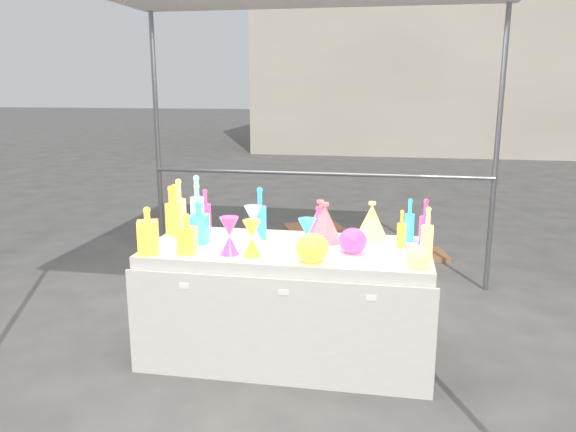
% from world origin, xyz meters
% --- Properties ---
extents(ground, '(80.00, 80.00, 0.00)m').
position_xyz_m(ground, '(0.00, 0.00, 0.00)').
color(ground, slate).
rests_on(ground, ground).
extents(display_table, '(1.84, 0.83, 0.75)m').
position_xyz_m(display_table, '(0.00, -0.01, 0.37)').
color(display_table, silver).
rests_on(display_table, ground).
extents(background_building, '(14.00, 6.00, 6.00)m').
position_xyz_m(background_building, '(4.00, 14.00, 3.00)').
color(background_building, beige).
rests_on(background_building, ground).
extents(cardboard_box_closed, '(0.66, 0.58, 0.40)m').
position_xyz_m(cardboard_box_closed, '(-0.09, 1.95, 0.20)').
color(cardboard_box_closed, '#986844').
rests_on(cardboard_box_closed, ground).
extents(cardboard_box_flat, '(0.69, 0.55, 0.05)m').
position_xyz_m(cardboard_box_flat, '(0.94, 2.39, 0.03)').
color(cardboard_box_flat, '#986844').
rests_on(cardboard_box_flat, ground).
extents(bottle_0, '(0.11, 0.11, 0.34)m').
position_xyz_m(bottle_0, '(-0.85, 0.16, 0.92)').
color(bottle_0, red).
rests_on(bottle_0, display_table).
extents(bottle_1, '(0.09, 0.09, 0.34)m').
position_xyz_m(bottle_1, '(-0.85, 0.32, 0.92)').
color(bottle_1, '#1A9420').
rests_on(bottle_1, display_table).
extents(bottle_2, '(0.09, 0.09, 0.36)m').
position_xyz_m(bottle_2, '(-0.80, 0.12, 0.93)').
color(bottle_2, yellow).
rests_on(bottle_2, display_table).
extents(bottle_3, '(0.10, 0.10, 0.30)m').
position_xyz_m(bottle_3, '(-0.66, 0.32, 0.90)').
color(bottle_3, blue).
rests_on(bottle_3, display_table).
extents(bottle_4, '(0.11, 0.11, 0.39)m').
position_xyz_m(bottle_4, '(-0.79, 0.17, 0.94)').
color(bottle_4, '#168F74').
rests_on(bottle_4, display_table).
extents(bottle_5, '(0.10, 0.10, 0.42)m').
position_xyz_m(bottle_5, '(-0.66, 0.16, 0.96)').
color(bottle_5, '#BE266C').
rests_on(bottle_5, display_table).
extents(bottle_6, '(0.12, 0.12, 0.35)m').
position_xyz_m(bottle_6, '(-0.68, 0.21, 0.93)').
color(bottle_6, red).
rests_on(bottle_6, display_table).
extents(bottle_7, '(0.10, 0.10, 0.35)m').
position_xyz_m(bottle_7, '(-0.22, 0.14, 0.93)').
color(bottle_7, '#1A9420').
rests_on(bottle_7, display_table).
extents(decanter_0, '(0.16, 0.16, 0.29)m').
position_xyz_m(decanter_0, '(-0.81, -0.31, 0.90)').
color(decanter_0, red).
rests_on(decanter_0, display_table).
extents(decanter_1, '(0.10, 0.10, 0.25)m').
position_xyz_m(decanter_1, '(-0.58, -0.27, 0.88)').
color(decanter_1, yellow).
rests_on(decanter_1, display_table).
extents(decanter_2, '(0.12, 0.12, 0.28)m').
position_xyz_m(decanter_2, '(-0.59, -0.03, 0.89)').
color(decanter_2, '#1A9420').
rests_on(decanter_2, display_table).
extents(hourglass_0, '(0.14, 0.14, 0.22)m').
position_xyz_m(hourglass_0, '(-0.18, -0.24, 0.86)').
color(hourglass_0, yellow).
rests_on(hourglass_0, display_table).
extents(hourglass_1, '(0.15, 0.15, 0.23)m').
position_xyz_m(hourglass_1, '(-0.32, -0.24, 0.87)').
color(hourglass_1, blue).
rests_on(hourglass_1, display_table).
extents(hourglass_3, '(0.15, 0.15, 0.24)m').
position_xyz_m(hourglass_3, '(-0.25, 0.07, 0.87)').
color(hourglass_3, '#BE266C').
rests_on(hourglass_3, display_table).
extents(hourglass_5, '(0.14, 0.14, 0.22)m').
position_xyz_m(hourglass_5, '(0.14, -0.14, 0.86)').
color(hourglass_5, '#1A9420').
rests_on(hourglass_5, display_table).
extents(globe_0, '(0.23, 0.23, 0.15)m').
position_xyz_m(globe_0, '(0.20, -0.30, 0.83)').
color(globe_0, red).
rests_on(globe_0, display_table).
extents(globe_1, '(0.19, 0.19, 0.12)m').
position_xyz_m(globe_1, '(0.81, -0.30, 0.81)').
color(globe_1, '#168F74').
rests_on(globe_1, display_table).
extents(globe_3, '(0.21, 0.21, 0.14)m').
position_xyz_m(globe_3, '(0.42, -0.08, 0.82)').
color(globe_3, blue).
rests_on(globe_3, display_table).
extents(lampshade_0, '(0.27, 0.27, 0.26)m').
position_xyz_m(lampshade_0, '(0.18, 0.24, 0.88)').
color(lampshade_0, gold).
rests_on(lampshade_0, display_table).
extents(lampshade_1, '(0.27, 0.27, 0.26)m').
position_xyz_m(lampshade_1, '(0.22, 0.15, 0.88)').
color(lampshade_1, gold).
rests_on(lampshade_1, display_table).
extents(lampshade_2, '(0.21, 0.21, 0.22)m').
position_xyz_m(lampshade_2, '(0.17, 0.19, 0.86)').
color(lampshade_2, blue).
rests_on(lampshade_2, display_table).
extents(lampshade_3, '(0.26, 0.26, 0.26)m').
position_xyz_m(lampshade_3, '(0.52, 0.28, 0.88)').
color(lampshade_3, '#168F74').
rests_on(lampshade_3, display_table).
extents(bottle_8, '(0.08, 0.08, 0.29)m').
position_xyz_m(bottle_8, '(0.77, 0.27, 0.89)').
color(bottle_8, '#1A9420').
rests_on(bottle_8, display_table).
extents(bottle_9, '(0.06, 0.06, 0.24)m').
position_xyz_m(bottle_9, '(0.71, 0.11, 0.87)').
color(bottle_9, yellow).
rests_on(bottle_9, display_table).
extents(bottle_10, '(0.08, 0.08, 0.32)m').
position_xyz_m(bottle_10, '(0.86, 0.13, 0.91)').
color(bottle_10, blue).
rests_on(bottle_10, display_table).
extents(bottle_11, '(0.09, 0.09, 0.32)m').
position_xyz_m(bottle_11, '(0.86, -0.11, 0.91)').
color(bottle_11, '#168F74').
rests_on(bottle_11, display_table).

